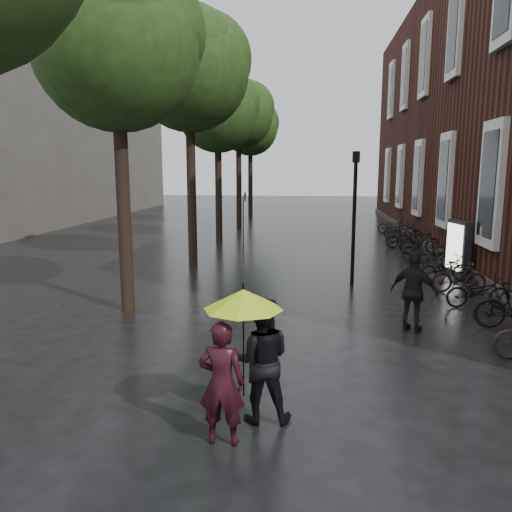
# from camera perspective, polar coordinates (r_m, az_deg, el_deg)

# --- Properties ---
(street_trees) EXTENTS (4.33, 34.03, 8.91)m
(street_trees) POSITION_cam_1_polar(r_m,az_deg,el_deg) (21.02, -5.90, 17.82)
(street_trees) COLOR black
(street_trees) RESTS_ON ground
(person_burgundy) EXTENTS (0.59, 0.39, 1.61)m
(person_burgundy) POSITION_cam_1_polar(r_m,az_deg,el_deg) (6.44, -3.94, -14.28)
(person_burgundy) COLOR black
(person_burgundy) RESTS_ON ground
(person_black) EXTENTS (0.91, 0.74, 1.75)m
(person_black) POSITION_cam_1_polar(r_m,az_deg,el_deg) (6.95, 0.58, -11.78)
(person_black) COLOR black
(person_black) RESTS_ON ground
(lime_umbrella) EXTENTS (1.03, 1.03, 1.52)m
(lime_umbrella) POSITION_cam_1_polar(r_m,az_deg,el_deg) (6.32, -1.46, -4.98)
(lime_umbrella) COLOR black
(lime_umbrella) RESTS_ON ground
(pedestrian_walking) EXTENTS (1.09, 0.89, 1.73)m
(pedestrian_walking) POSITION_cam_1_polar(r_m,az_deg,el_deg) (11.12, 17.60, -3.93)
(pedestrian_walking) COLOR black
(pedestrian_walking) RESTS_ON ground
(parked_bicycles) EXTENTS (2.09, 18.77, 1.04)m
(parked_bicycles) POSITION_cam_1_polar(r_m,az_deg,el_deg) (18.98, 19.26, 0.35)
(parked_bicycles) COLOR black
(parked_bicycles) RESTS_ON ground
(ad_lightbox) EXTENTS (0.28, 1.20, 1.81)m
(ad_lightbox) POSITION_cam_1_polar(r_m,az_deg,el_deg) (17.36, 22.12, 0.82)
(ad_lightbox) COLOR black
(ad_lightbox) RESTS_ON ground
(lamp_post) EXTENTS (0.20, 0.20, 3.93)m
(lamp_post) POSITION_cam_1_polar(r_m,az_deg,el_deg) (14.84, 11.19, 5.68)
(lamp_post) COLOR black
(lamp_post) RESTS_ON ground
(cycle_sign) EXTENTS (0.13, 0.44, 2.41)m
(cycle_sign) POSITION_cam_1_polar(r_m,az_deg,el_deg) (22.92, -1.37, 5.33)
(cycle_sign) COLOR #262628
(cycle_sign) RESTS_ON ground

